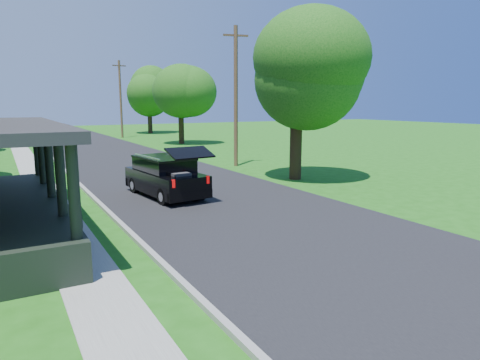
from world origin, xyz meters
TOP-DOWN VIEW (x-y plane):
  - ground at (0.00, 0.00)m, footprint 140.00×140.00m
  - street at (0.00, 20.00)m, footprint 8.00×120.00m
  - curb at (-4.05, 20.00)m, footprint 0.15×120.00m
  - sidewalk at (-5.60, 20.00)m, footprint 1.30×120.00m
  - black_suv at (-1.40, 8.35)m, footprint 2.18×4.70m
  - tree_right_near at (5.45, 9.08)m, footprint 6.49×6.15m
  - tree_right_mid at (7.74, 29.73)m, footprint 5.54×5.45m
  - tree_right_far at (9.67, 45.16)m, footprint 6.20×5.93m
  - utility_pole_near at (5.15, 14.45)m, footprint 1.45×0.45m
  - utility_pole_far at (4.81, 39.67)m, footprint 1.50×0.34m

SIDE VIEW (x-z plane):
  - ground at x=0.00m, z-range 0.00..0.00m
  - street at x=0.00m, z-range -0.01..0.01m
  - curb at x=-4.05m, z-range -0.06..0.06m
  - sidewalk at x=-5.60m, z-range -0.01..0.01m
  - black_suv at x=-1.40m, z-range -0.25..1.87m
  - utility_pole_near at x=5.15m, z-range 0.13..8.14m
  - utility_pole_far at x=4.81m, z-range 0.13..8.37m
  - tree_right_mid at x=7.74m, z-range 1.05..9.21m
  - tree_right_near at x=5.45m, z-range 1.34..9.69m
  - tree_right_far at x=9.67m, z-range 1.32..9.75m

